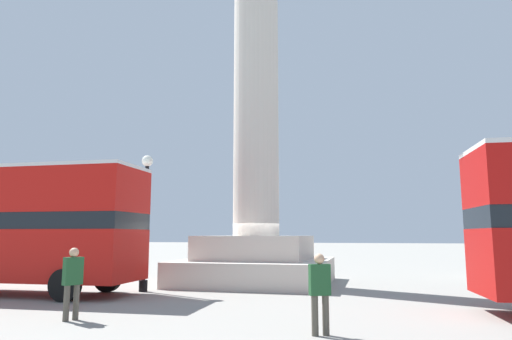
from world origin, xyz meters
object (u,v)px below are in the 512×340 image
Objects in this scene: street_lamp at (146,214)px; pedestrian_by_plinth at (73,279)px; monument_column at (256,143)px; pedestrian_near_lamp at (320,290)px.

street_lamp is 5.93m from pedestrian_by_plinth.
pedestrian_near_lamp is at bearing -68.28° from monument_column.
street_lamp reaches higher than pedestrian_by_plinth.
pedestrian_near_lamp is (3.76, -9.44, -5.14)m from monument_column.
street_lamp is 2.90× the size of pedestrian_by_plinth.
pedestrian_by_plinth is at bearing -79.21° from street_lamp.
pedestrian_by_plinth is at bearing -27.24° from pedestrian_near_lamp.
street_lamp reaches higher than pedestrian_near_lamp.
street_lamp is at bearing -64.75° from pedestrian_near_lamp.
monument_column is at bearing 48.92° from street_lamp.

